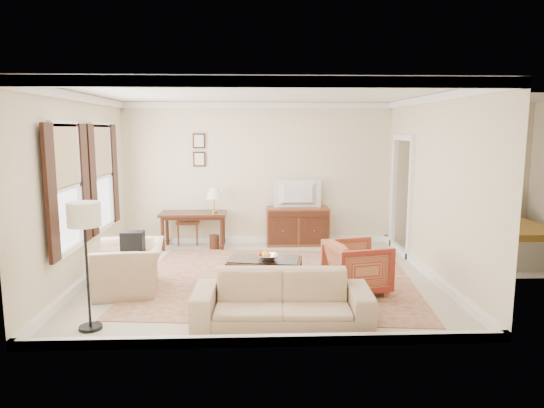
{
  "coord_description": "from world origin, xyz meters",
  "views": [
    {
      "loc": [
        -0.11,
        -7.49,
        2.36
      ],
      "look_at": [
        0.2,
        0.3,
        1.15
      ],
      "focal_mm": 32.0,
      "sensor_mm": 36.0,
      "label": 1
    }
  ],
  "objects": [
    {
      "name": "backpack",
      "position": [
        -1.86,
        -0.54,
        0.72
      ],
      "size": [
        0.31,
        0.37,
        0.4
      ],
      "primitive_type": "cube",
      "rotation": [
        0.0,
        0.0,
        -1.25
      ],
      "color": "black",
      "rests_on": "club_armchair"
    },
    {
      "name": "room_shell",
      "position": [
        0.0,
        0.0,
        2.47
      ],
      "size": [
        5.51,
        5.01,
        2.91
      ],
      "color": "beige",
      "rests_on": "ground"
    },
    {
      "name": "striped_armchair",
      "position": [
        1.39,
        -0.74,
        0.41
      ],
      "size": [
        0.91,
        0.95,
        0.83
      ],
      "primitive_type": "imported",
      "rotation": [
        0.0,
        0.0,
        1.78
      ],
      "color": "maroon",
      "rests_on": "room_shell"
    },
    {
      "name": "club_armchair",
      "position": [
        -1.91,
        -0.56,
        0.48
      ],
      "size": [
        0.85,
        1.18,
        0.95
      ],
      "primitive_type": "imported",
      "rotation": [
        0.0,
        0.0,
        -1.43
      ],
      "color": "tan",
      "rests_on": "room_shell"
    },
    {
      "name": "doorway",
      "position": [
        2.71,
        1.5,
        1.08
      ],
      "size": [
        0.1,
        1.12,
        2.25
      ],
      "primitive_type": null,
      "color": "white",
      "rests_on": "room_shell"
    },
    {
      "name": "framed_prints",
      "position": [
        -1.2,
        2.47,
        1.94
      ],
      "size": [
        0.25,
        0.04,
        0.68
      ],
      "primitive_type": null,
      "color": "#431F13",
      "rests_on": "room_shell"
    },
    {
      "name": "coffee_table",
      "position": [
        0.06,
        -0.49,
        0.35
      ],
      "size": [
        1.16,
        0.81,
        0.45
      ],
      "rotation": [
        0.0,
        0.0,
        -0.18
      ],
      "color": "#431F13",
      "rests_on": "room_shell"
    },
    {
      "name": "rug",
      "position": [
        0.23,
        -0.09,
        0.01
      ],
      "size": [
        4.59,
        4.04,
        0.01
      ],
      "primitive_type": "cube",
      "rotation": [
        0.0,
        0.0,
        -0.1
      ],
      "color": "brown",
      "rests_on": "room_shell"
    },
    {
      "name": "window_front",
      "position": [
        -2.7,
        -0.7,
        1.55
      ],
      "size": [
        0.12,
        1.56,
        1.8
      ],
      "primitive_type": null,
      "color": "#CCB284",
      "rests_on": "room_shell"
    },
    {
      "name": "book_b",
      "position": [
        0.21,
        -0.53,
        0.17
      ],
      "size": [
        0.23,
        0.2,
        0.38
      ],
      "primitive_type": "imported",
      "rotation": [
        0.0,
        0.0,
        -0.71
      ],
      "color": "brown",
      "rests_on": "coffee_table"
    },
    {
      "name": "sofa",
      "position": [
        0.24,
        -1.85,
        0.42
      ],
      "size": [
        2.17,
        0.72,
        0.84
      ],
      "primitive_type": "imported",
      "rotation": [
        0.0,
        0.0,
        -0.04
      ],
      "color": "tan",
      "rests_on": "room_shell"
    },
    {
      "name": "sideboard",
      "position": [
        0.8,
        2.23,
        0.39
      ],
      "size": [
        1.26,
        0.49,
        0.78
      ],
      "primitive_type": "cube",
      "color": "brown",
      "rests_on": "room_shell"
    },
    {
      "name": "tv",
      "position": [
        0.8,
        2.21,
        1.24
      ],
      "size": [
        0.92,
        0.53,
        0.12
      ],
      "primitive_type": "imported",
      "rotation": [
        0.0,
        0.0,
        3.14
      ],
      "color": "black",
      "rests_on": "sideboard"
    },
    {
      "name": "window_rear",
      "position": [
        -2.7,
        0.9,
        1.55
      ],
      "size": [
        0.12,
        1.56,
        1.8
      ],
      "primitive_type": null,
      "color": "#CCB284",
      "rests_on": "room_shell"
    },
    {
      "name": "writing_desk",
      "position": [
        -1.3,
        2.07,
        0.6
      ],
      "size": [
        1.31,
        0.65,
        0.72
      ],
      "color": "#431F13",
      "rests_on": "room_shell"
    },
    {
      "name": "desk_lamp",
      "position": [
        -0.88,
        2.07,
        0.97
      ],
      "size": [
        0.32,
        0.32,
        0.5
      ],
      "primitive_type": null,
      "color": "silver",
      "rests_on": "writing_desk"
    },
    {
      "name": "book_a",
      "position": [
        0.0,
        -0.45,
        0.18
      ],
      "size": [
        0.28,
        0.1,
        0.38
      ],
      "primitive_type": "imported",
      "rotation": [
        0.0,
        0.0,
        -0.22
      ],
      "color": "brown",
      "rests_on": "coffee_table"
    },
    {
      "name": "floor_lamp",
      "position": [
        -2.05,
        -1.93,
        1.28
      ],
      "size": [
        0.38,
        0.38,
        1.53
      ],
      "color": "black",
      "rests_on": "room_shell"
    },
    {
      "name": "desk_chair",
      "position": [
        -1.45,
        2.42,
        0.53
      ],
      "size": [
        0.55,
        0.55,
        1.05
      ],
      "primitive_type": null,
      "rotation": [
        0.0,
        0.0,
        0.25
      ],
      "color": "brown",
      "rests_on": "room_shell"
    },
    {
      "name": "fruit_bowl",
      "position": [
        0.11,
        -0.55,
        0.51
      ],
      "size": [
        0.42,
        0.42,
        0.1
      ],
      "primitive_type": "imported",
      "color": "silver",
      "rests_on": "coffee_table"
    },
    {
      "name": "annex_bedroom",
      "position": [
        4.49,
        1.15,
        0.34
      ],
      "size": [
        3.0,
        2.7,
        2.9
      ],
      "color": "beige",
      "rests_on": "ground"
    }
  ]
}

